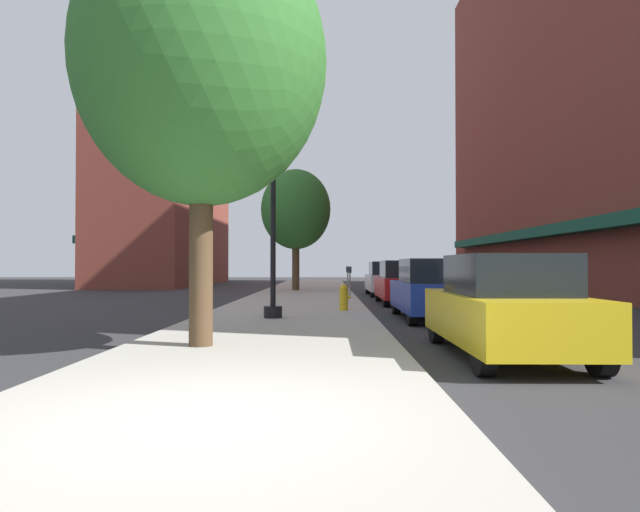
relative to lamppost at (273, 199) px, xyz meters
name	(u,v)px	position (x,y,z in m)	size (l,w,h in m)	color
ground_plane	(397,301)	(4.29, 8.64, -3.20)	(90.00, 90.00, 0.00)	#2D2D30
sidewalk_slab	(301,298)	(0.29, 9.64, -3.14)	(4.80, 50.00, 0.12)	#A8A399
building_right_brick	(612,57)	(15.28, 12.64, 8.42)	(6.80, 40.00, 23.30)	brown
building_far_background	(168,174)	(-10.73, 27.64, 5.22)	(6.80, 18.00, 16.89)	brown
lamppost	(273,199)	(0.00, 0.00, 0.00)	(0.48, 0.48, 5.90)	black
fire_hydrant	(344,297)	(1.91, 2.43, -2.68)	(0.33, 0.26, 0.79)	gold
parking_meter_near	(348,277)	(2.34, 10.73, -2.25)	(0.14, 0.09, 1.31)	slate
parking_meter_far	(350,278)	(2.34, 8.30, -2.25)	(0.14, 0.09, 1.31)	slate
tree_near	(202,63)	(-0.74, -5.01, 1.74)	(4.28, 4.28, 7.30)	#4C3823
tree_mid	(296,210)	(-0.32, 15.94, 1.33)	(3.81, 3.81, 6.62)	#4C3823
car_yellow	(505,307)	(4.29, -5.40, -2.39)	(1.80, 4.30, 1.66)	black
car_blue	(432,290)	(4.29, 0.84, -2.39)	(1.80, 4.30, 1.66)	black
car_red	(403,283)	(4.29, 6.80, -2.39)	(1.80, 4.30, 1.66)	black
car_white	(386,279)	(4.29, 12.65, -2.39)	(1.80, 4.30, 1.66)	black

